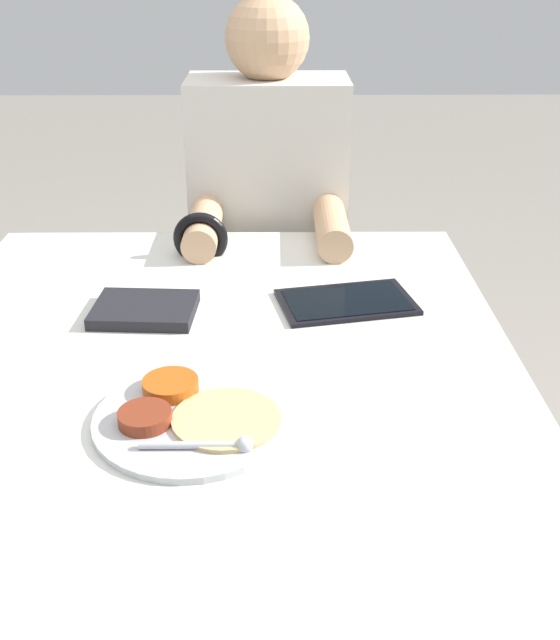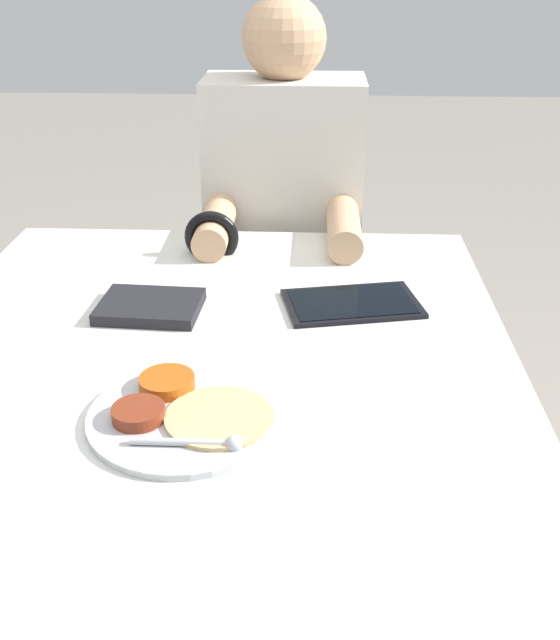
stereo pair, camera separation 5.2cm
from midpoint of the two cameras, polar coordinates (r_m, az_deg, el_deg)
dining_table at (r=1.36m, az=-5.99°, el=-15.84°), size 0.95×1.09×0.71m
thali_tray at (r=1.01m, az=-8.33°, el=-7.21°), size 0.26×0.26×0.03m
red_notebook at (r=1.29m, az=-11.41°, el=0.71°), size 0.18×0.14×0.02m
tablet_device at (r=1.31m, az=3.94°, el=1.38°), size 0.25×0.19×0.01m
person_diner at (r=1.83m, az=-1.68°, el=3.86°), size 0.37×0.44×1.18m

